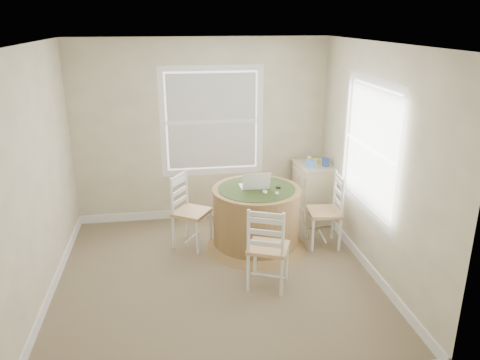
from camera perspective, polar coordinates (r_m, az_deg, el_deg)
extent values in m
cube|color=#786B4C|center=(5.52, -2.90, -11.91)|extent=(3.60, 3.60, 0.02)
cube|color=white|center=(4.73, -3.45, 16.40)|extent=(3.60, 3.60, 0.02)
cube|color=beige|center=(6.71, -4.72, 5.88)|extent=(3.60, 0.02, 2.60)
cube|color=beige|center=(3.31, 0.05, -8.54)|extent=(3.60, 0.02, 2.60)
cube|color=beige|center=(5.13, -23.70, 0.08)|extent=(0.02, 3.60, 2.60)
cube|color=beige|center=(5.44, 16.19, 2.00)|extent=(0.02, 3.60, 2.60)
cube|color=white|center=(7.08, -4.44, -3.97)|extent=(3.60, 0.02, 0.12)
cube|color=white|center=(5.62, -21.79, -11.93)|extent=(0.02, 3.60, 0.12)
cube|color=white|center=(5.90, 14.89, -9.58)|extent=(0.02, 3.60, 0.12)
cylinder|color=olive|center=(6.02, 1.99, -4.32)|extent=(1.10, 1.10, 0.72)
cone|color=olive|center=(6.19, 1.95, -7.70)|extent=(1.30, 1.30, 0.08)
cylinder|color=olive|center=(5.89, 2.03, -1.21)|extent=(1.12, 1.12, 0.03)
cylinder|color=#33471F|center=(5.88, 2.03, -1.06)|extent=(0.98, 0.98, 0.01)
cone|color=#33471F|center=(5.90, 2.02, -1.57)|extent=(1.08, 1.08, 0.10)
cube|color=white|center=(5.94, 1.71, -0.80)|extent=(0.36, 0.25, 0.02)
cube|color=silver|center=(5.94, 1.71, -0.71)|extent=(0.29, 0.14, 0.00)
cube|color=black|center=(5.76, 2.03, -0.17)|extent=(0.35, 0.08, 0.23)
ellipsoid|color=white|center=(5.75, 3.06, -1.43)|extent=(0.09, 0.11, 0.04)
cube|color=#B7BABF|center=(5.73, 4.54, -1.64)|extent=(0.07, 0.10, 0.02)
cube|color=black|center=(5.90, 4.68, -0.97)|extent=(0.07, 0.06, 0.02)
cube|color=#C5BD94|center=(6.92, 8.83, -1.53)|extent=(0.49, 0.64, 0.83)
cube|color=#C5BD94|center=(6.79, 9.01, 1.82)|extent=(0.52, 0.67, 0.02)
cube|color=#C3AE90|center=(6.93, 6.81, -3.62)|extent=(0.05, 0.51, 0.18)
cube|color=#C3AE90|center=(6.84, 6.90, -1.66)|extent=(0.05, 0.51, 0.18)
cube|color=#C3AE90|center=(6.75, 6.98, 0.26)|extent=(0.05, 0.51, 0.18)
cube|color=#5F92DB|center=(6.59, 8.54, 1.89)|extent=(0.13, 0.13, 0.10)
cube|color=#E2C84F|center=(6.84, 9.07, 2.32)|extent=(0.16, 0.11, 0.06)
cube|color=#3754A6|center=(6.69, 10.55, 2.13)|extent=(0.09, 0.09, 0.12)
cylinder|color=beige|center=(6.87, 8.40, 2.56)|extent=(0.07, 0.07, 0.09)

